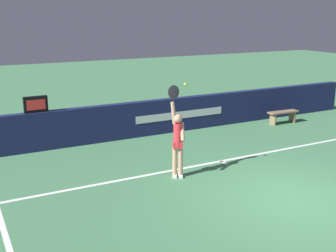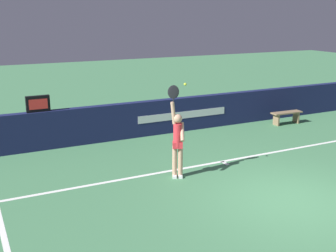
# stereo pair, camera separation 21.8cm
# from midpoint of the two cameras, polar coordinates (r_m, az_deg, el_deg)

# --- Properties ---
(ground_plane) EXTENTS (60.00, 60.00, 0.00)m
(ground_plane) POSITION_cam_midpoint_polar(r_m,az_deg,el_deg) (10.14, 16.01, -9.50)
(ground_plane) COLOR #447E53
(court_lines) EXTENTS (12.20, 5.77, 0.00)m
(court_lines) POSITION_cam_midpoint_polar(r_m,az_deg,el_deg) (10.20, 15.64, -9.30)
(court_lines) COLOR white
(court_lines) RESTS_ON ground
(back_wall) EXTENTS (16.46, 0.29, 1.21)m
(back_wall) POSITION_cam_midpoint_polar(r_m,az_deg,el_deg) (14.88, -0.65, 1.38)
(back_wall) COLOR #181E4A
(back_wall) RESTS_ON ground
(speed_display) EXTENTS (0.70, 0.15, 0.49)m
(speed_display) POSITION_cam_midpoint_polar(r_m,az_deg,el_deg) (13.33, -17.86, 2.79)
(speed_display) COLOR black
(speed_display) RESTS_ON back_wall
(tennis_player) EXTENTS (0.45, 0.45, 2.41)m
(tennis_player) POSITION_cam_midpoint_polar(r_m,az_deg,el_deg) (10.69, 0.72, -1.91)
(tennis_player) COLOR tan
(tennis_player) RESTS_ON ground
(tennis_ball) EXTENTS (0.07, 0.07, 0.07)m
(tennis_ball) POSITION_cam_midpoint_polar(r_m,az_deg,el_deg) (10.45, 1.74, 5.65)
(tennis_ball) COLOR #D2E635
(courtside_bench_near) EXTENTS (1.25, 0.41, 0.48)m
(courtside_bench_near) POSITION_cam_midpoint_polar(r_m,az_deg,el_deg) (16.72, 14.88, 1.51)
(courtside_bench_near) COLOR #876D4F
(courtside_bench_near) RESTS_ON ground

